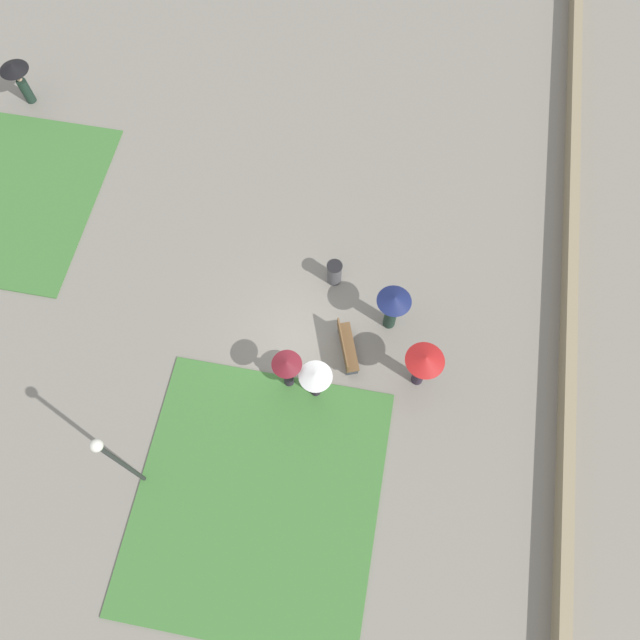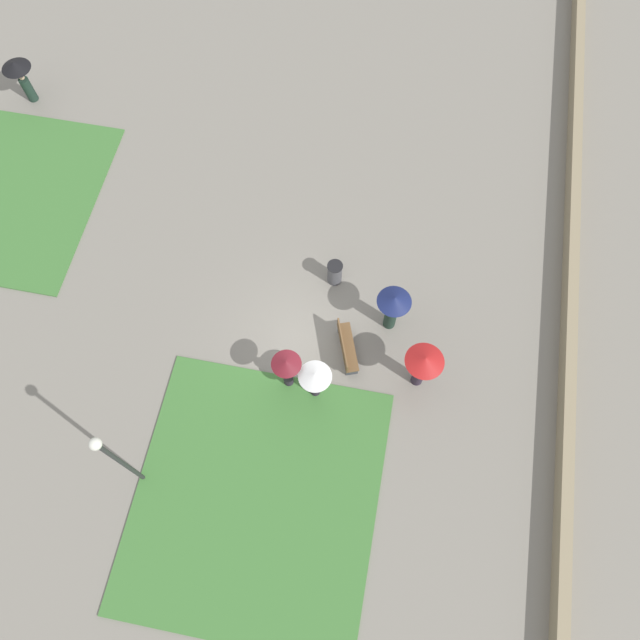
# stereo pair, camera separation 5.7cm
# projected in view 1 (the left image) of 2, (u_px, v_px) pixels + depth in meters

# --- Properties ---
(ground_plane) EXTENTS (90.00, 90.00, 0.00)m
(ground_plane) POSITION_uv_depth(u_px,v_px,m) (304.00, 337.00, 20.38)
(ground_plane) COLOR gray
(lawn_patch_near) EXTENTS (7.71, 7.04, 0.06)m
(lawn_patch_near) POSITION_uv_depth(u_px,v_px,m) (257.00, 499.00, 18.24)
(lawn_patch_near) COLOR #427A38
(lawn_patch_near) RESTS_ON ground_plane
(lawn_patch_far) EXTENTS (7.27, 6.09, 0.06)m
(lawn_patch_far) POSITION_uv_depth(u_px,v_px,m) (12.00, 197.00, 22.62)
(lawn_patch_far) COLOR #427A38
(lawn_patch_far) RESTS_ON ground_plane
(parapet_wall) EXTENTS (45.00, 0.35, 0.66)m
(parapet_wall) POSITION_uv_depth(u_px,v_px,m) (567.00, 378.00, 19.45)
(parapet_wall) COLOR gray
(parapet_wall) RESTS_ON ground_plane
(park_bench) EXTENTS (1.73, 0.98, 0.90)m
(park_bench) POSITION_uv_depth(u_px,v_px,m) (346.00, 347.00, 19.74)
(park_bench) COLOR brown
(park_bench) RESTS_ON ground_plane
(lamp_post) EXTENTS (0.32, 0.32, 4.53)m
(lamp_post) POSITION_uv_depth(u_px,v_px,m) (115.00, 459.00, 15.86)
(lamp_post) COLOR #2D2D30
(lamp_post) RESTS_ON ground_plane
(trash_bin) EXTENTS (0.53, 0.53, 0.97)m
(trash_bin) POSITION_uv_depth(u_px,v_px,m) (334.00, 273.00, 20.81)
(trash_bin) COLOR #4C4C51
(trash_bin) RESTS_ON ground_plane
(crowd_person_maroon) EXTENTS (0.91, 0.91, 1.88)m
(crowd_person_maroon) POSITION_uv_depth(u_px,v_px,m) (287.00, 368.00, 18.55)
(crowd_person_maroon) COLOR #2D2333
(crowd_person_maroon) RESTS_ON ground_plane
(crowd_person_white) EXTENTS (1.01, 1.01, 1.74)m
(crowd_person_white) POSITION_uv_depth(u_px,v_px,m) (316.00, 379.00, 18.41)
(crowd_person_white) COLOR #2D2333
(crowd_person_white) RESTS_ON ground_plane
(crowd_person_navy) EXTENTS (1.08, 1.08, 1.93)m
(crowd_person_navy) POSITION_uv_depth(u_px,v_px,m) (393.00, 306.00, 19.37)
(crowd_person_navy) COLOR #1E3328
(crowd_person_navy) RESTS_ON ground_plane
(crowd_person_red) EXTENTS (1.18, 1.18, 1.97)m
(crowd_person_red) POSITION_uv_depth(u_px,v_px,m) (423.00, 364.00, 18.46)
(crowd_person_red) COLOR #2D2333
(crowd_person_red) RESTS_ON ground_plane
(lone_walker_far_path) EXTENTS (1.09, 1.09, 1.84)m
(lone_walker_far_path) POSITION_uv_depth(u_px,v_px,m) (17.00, 74.00, 23.31)
(lone_walker_far_path) COLOR #1E3328
(lone_walker_far_path) RESTS_ON ground_plane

